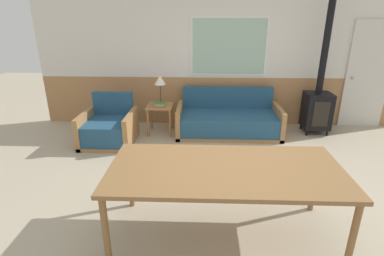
# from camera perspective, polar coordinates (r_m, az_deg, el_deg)

# --- Properties ---
(ground_plane) EXTENTS (16.00, 16.00, 0.00)m
(ground_plane) POSITION_cam_1_polar(r_m,az_deg,el_deg) (3.86, 8.04, -12.41)
(ground_plane) COLOR #B2A58C
(wall_back) EXTENTS (7.20, 0.09, 2.70)m
(wall_back) POSITION_cam_1_polar(r_m,az_deg,el_deg) (5.90, 6.29, 13.50)
(wall_back) COLOR #AD7A4C
(wall_back) RESTS_ON ground_plane
(couch) EXTENTS (1.89, 0.90, 0.80)m
(couch) POSITION_cam_1_polar(r_m,az_deg,el_deg) (5.61, 6.90, 1.32)
(couch) COLOR #9E7042
(couch) RESTS_ON ground_plane
(armchair) EXTENTS (0.87, 0.86, 0.81)m
(armchair) POSITION_cam_1_polar(r_m,az_deg,el_deg) (5.36, -15.51, -0.18)
(armchair) COLOR #9E7042
(armchair) RESTS_ON ground_plane
(side_table) EXTENTS (0.47, 0.47, 0.54)m
(side_table) POSITION_cam_1_polar(r_m,az_deg,el_deg) (5.58, -6.10, 3.32)
(side_table) COLOR #9E7042
(side_table) RESTS_ON ground_plane
(table_lamp) EXTENTS (0.21, 0.21, 0.53)m
(table_lamp) POSITION_cam_1_polar(r_m,az_deg,el_deg) (5.52, -6.08, 8.79)
(table_lamp) COLOR #4C3823
(table_lamp) RESTS_ON side_table
(book_stack) EXTENTS (0.21, 0.15, 0.07)m
(book_stack) POSITION_cam_1_polar(r_m,az_deg,el_deg) (5.46, -6.12, 4.47)
(book_stack) COLOR #994C84
(book_stack) RESTS_ON side_table
(dining_table) EXTENTS (2.18, 1.02, 0.76)m
(dining_table) POSITION_cam_1_polar(r_m,az_deg,el_deg) (2.86, 6.37, -8.55)
(dining_table) COLOR olive
(dining_table) RESTS_ON ground_plane
(wood_stove) EXTENTS (0.46, 0.44, 2.36)m
(wood_stove) POSITION_cam_1_polar(r_m,az_deg,el_deg) (5.97, 22.85, 4.56)
(wood_stove) COLOR black
(wood_stove) RESTS_ON ground_plane
(entry_door) EXTENTS (0.82, 0.09, 2.02)m
(entry_door) POSITION_cam_1_polar(r_m,az_deg,el_deg) (6.66, 30.45, 8.60)
(entry_door) COLOR silver
(entry_door) RESTS_ON ground_plane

